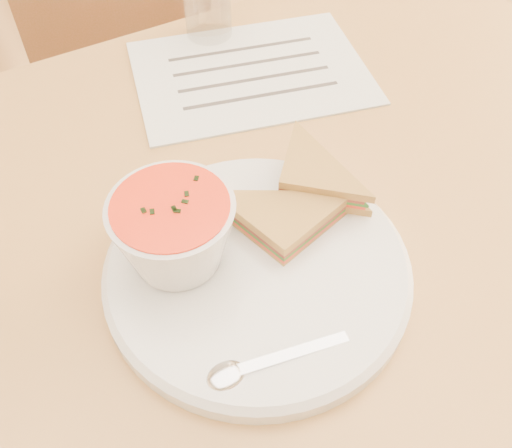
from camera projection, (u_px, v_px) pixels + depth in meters
floor at (267, 429)px, 1.20m from camera, size 5.00×6.00×0.01m
dining_table at (270, 344)px, 0.91m from camera, size 1.00×0.70×0.75m
chair_far at (145, 143)px, 1.15m from camera, size 0.45×0.45×0.83m
plate at (257, 271)px, 0.54m from camera, size 0.31×0.31×0.02m
soup_bowl at (175, 235)px, 0.50m from camera, size 0.13×0.13×0.08m
sandwich_half_a at (284, 261)px, 0.51m from camera, size 0.13×0.13×0.03m
sandwich_half_b at (278, 192)px, 0.56m from camera, size 0.13×0.13×0.03m
spoon at (284, 357)px, 0.47m from camera, size 0.17×0.06×0.01m
paper_menu at (251, 72)px, 0.75m from camera, size 0.34×0.29×0.00m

